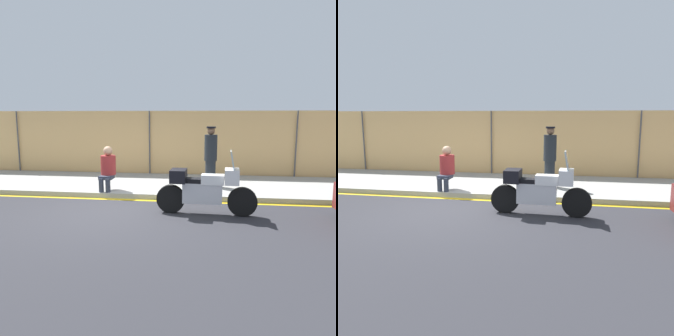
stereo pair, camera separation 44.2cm
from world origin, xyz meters
The scene contains 7 objects.
ground_plane centered at (0.00, 0.00, 0.00)m, with size 120.00×120.00×0.00m, color #2D2D33.
sidewalk centered at (0.00, 2.81, 0.07)m, with size 38.72×3.32×0.14m.
curb_paint_stripe centered at (0.00, 1.07, 0.00)m, with size 38.72×0.18×0.01m.
storefront_fence centered at (0.00, 4.56, 1.23)m, with size 36.78×0.17×2.46m.
motorcycle centered at (2.13, -0.01, 0.61)m, with size 2.33×0.56×1.50m.
officer_standing centered at (2.25, 2.51, 1.08)m, with size 0.39×0.39×1.82m.
person_seated_on_curb centered at (-0.71, 1.61, 0.83)m, with size 0.44×0.68×1.27m.
Camera 1 is at (2.22, -7.45, 2.27)m, focal length 35.00 mm.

